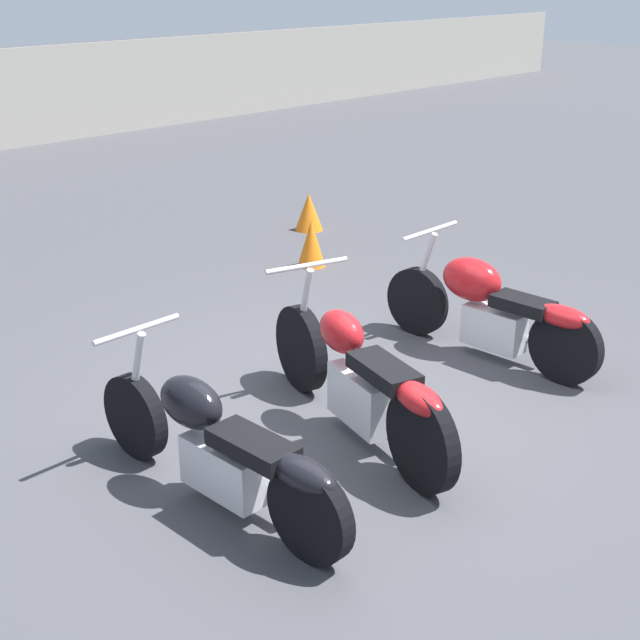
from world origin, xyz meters
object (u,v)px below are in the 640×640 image
at_px(traffic_cone_far, 309,212).
at_px(motorcycle_slot_0, 220,448).
at_px(traffic_cone_near, 311,243).
at_px(motorcycle_slot_2, 491,308).
at_px(motorcycle_slot_1, 360,380).

bearing_deg(traffic_cone_far, motorcycle_slot_0, -139.64).
height_order(motorcycle_slot_0, traffic_cone_near, motorcycle_slot_0).
relative_size(motorcycle_slot_2, traffic_cone_near, 4.00).
bearing_deg(motorcycle_slot_1, traffic_cone_far, 65.98).
distance_m(motorcycle_slot_0, motorcycle_slot_1, 1.18).
distance_m(motorcycle_slot_1, motorcycle_slot_2, 1.71).
relative_size(motorcycle_slot_1, traffic_cone_far, 4.84).
xyz_separation_m(motorcycle_slot_1, motorcycle_slot_2, (1.70, 0.14, 0.00)).
distance_m(motorcycle_slot_1, traffic_cone_near, 3.68).
height_order(motorcycle_slot_1, traffic_cone_far, motorcycle_slot_1).
height_order(motorcycle_slot_1, motorcycle_slot_2, motorcycle_slot_1).
bearing_deg(motorcycle_slot_2, traffic_cone_near, 75.58).
height_order(motorcycle_slot_2, traffic_cone_near, motorcycle_slot_2).
distance_m(motorcycle_slot_0, motorcycle_slot_2, 2.88).
height_order(motorcycle_slot_0, motorcycle_slot_1, motorcycle_slot_1).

